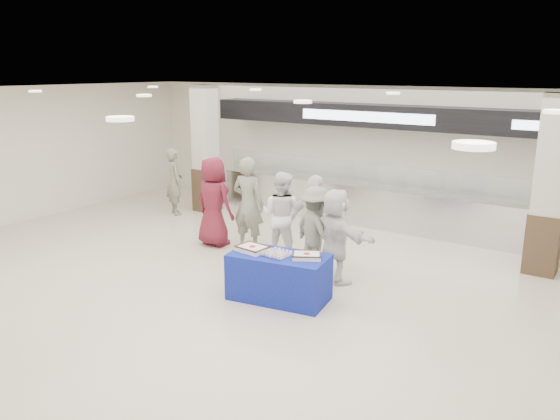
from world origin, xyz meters
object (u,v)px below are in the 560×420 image
Objects in this scene: soldier_b at (316,230)px; soldier_bg at (175,181)px; sheet_cake_right at (307,255)px; display_table at (279,277)px; civilian_maroon at (214,202)px; chef_short at (315,223)px; sheet_cake_left at (252,248)px; soldier_a at (248,204)px; civilian_white at (336,236)px; cupcake_tray at (277,254)px; chef_tall at (282,215)px.

soldier_bg is at bearing 6.87° from soldier_b.
display_table is at bearing -165.29° from sheet_cake_right.
civilian_maroon reaches higher than chef_short.
sheet_cake_left is 0.28× the size of chef_short.
soldier_a reaches higher than soldier_b.
sheet_cake_left is 1.61m from chef_short.
civilian_white reaches higher than sheet_cake_right.
civilian_maroon is at bearing 19.34° from soldier_b.
cupcake_tray is at bearing -105.31° from display_table.
sheet_cake_left is 0.45m from cupcake_tray.
display_table is at bearing 94.22° from civilian_white.
cupcake_tray is at bearing -159.99° from sheet_cake_right.
chef_tall reaches higher than display_table.
soldier_a is at bearing -164.62° from civilian_maroon.
sheet_cake_right is at bearing 115.45° from civilian_white.
cupcake_tray is 0.24× the size of soldier_bg.
soldier_a is 2.33m from civilian_white.
civilian_maroon is at bearing 14.59° from civilian_white.
civilian_white is at bearing 63.09° from display_table.
cupcake_tray is (-0.45, -0.16, -0.01)m from sheet_cake_right.
chef_tall is 1.03× the size of civilian_white.
civilian_maroon reaches higher than chef_tall.
chef_tall is 0.97× the size of chef_short.
sheet_cake_left is at bearing 124.40° from soldier_a.
cupcake_tray is 2.59m from soldier_a.
civilian_maroon is 2.58m from soldier_b.
soldier_a reaches higher than civilian_maroon.
soldier_bg is at bearing -24.34° from chef_tall.
cupcake_tray is at bearing 153.38° from civilian_maroon.
cupcake_tray reaches higher than display_table.
sheet_cake_right is at bearing 5.04° from display_table.
cupcake_tray is 3.12m from civilian_maroon.
display_table is 1.40m from soldier_b.
chef_short is at bearing 81.84° from sheet_cake_left.
soldier_b is (-0.11, 1.37, 0.02)m from cupcake_tray.
soldier_a is at bearing 12.35° from soldier_b.
chef_short is 1.07× the size of civilian_white.
civilian_maroon is 0.97× the size of soldier_a.
sheet_cake_left is at bearing 176.82° from soldier_bg.
civilian_maroon is at bearing 143.67° from sheet_cake_left.
chef_short is 5.13m from soldier_bg.
civilian_maroon reaches higher than sheet_cake_left.
soldier_b is at bearing 163.54° from soldier_a.
chef_tall is at bearing 112.97° from display_table.
soldier_a is (0.78, 0.15, 0.03)m from civilian_maroon.
soldier_a reaches higher than display_table.
sheet_cake_right is (0.44, 0.12, 0.42)m from display_table.
soldier_a is at bearing 145.83° from sheet_cake_right.
sheet_cake_left is 1.23× the size of cupcake_tray.
display_table is 2.06m from chef_tall.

